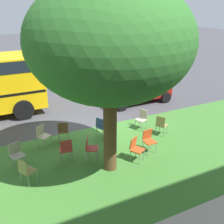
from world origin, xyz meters
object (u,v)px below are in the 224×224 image
(chair_1, at_px, (102,126))
(parked_car, at_px, (137,87))
(chair_10, at_px, (43,134))
(chair_5, at_px, (63,130))
(chair_0, at_px, (66,149))
(chair_7, at_px, (142,118))
(street_tree, at_px, (110,42))
(chair_3, at_px, (136,147))
(chair_2, at_px, (16,153))
(chair_9, at_px, (149,139))
(chair_8, at_px, (161,124))
(chair_4, at_px, (90,146))
(chair_6, at_px, (26,170))

(chair_1, relative_size, parked_car, 0.24)
(chair_10, bearing_deg, chair_5, 178.56)
(chair_5, relative_size, chair_10, 1.00)
(chair_0, relative_size, chair_7, 1.00)
(chair_0, height_order, parked_car, parked_car)
(street_tree, bearing_deg, chair_0, -41.45)
(street_tree, distance_m, chair_1, 4.37)
(chair_7, distance_m, parked_car, 3.50)
(parked_car, bearing_deg, chair_5, 27.94)
(street_tree, xyz_separation_m, chair_3, (-1.03, -0.04, -3.72))
(chair_10, bearing_deg, street_tree, 123.39)
(chair_2, height_order, chair_9, same)
(chair_3, height_order, chair_5, same)
(chair_10, bearing_deg, chair_2, 41.39)
(chair_8, relative_size, parked_car, 0.24)
(chair_0, height_order, chair_1, same)
(chair_2, distance_m, chair_4, 2.52)
(chair_6, height_order, chair_8, same)
(chair_2, distance_m, chair_8, 5.83)
(chair_5, bearing_deg, chair_10, -1.44)
(chair_7, xyz_separation_m, chair_8, (-0.37, 0.94, 0.00))
(chair_7, relative_size, chair_10, 1.00)
(chair_3, height_order, chair_8, same)
(chair_3, distance_m, parked_car, 6.15)
(chair_7, bearing_deg, chair_0, 15.98)
(chair_3, distance_m, chair_6, 3.75)
(street_tree, relative_size, chair_0, 6.88)
(chair_1, xyz_separation_m, parked_car, (-3.60, -3.06, 0.32))
(street_tree, xyz_separation_m, chair_1, (-0.68, -2.19, -3.72))
(chair_2, xyz_separation_m, chair_6, (-0.11, 1.17, 0.00))
(chair_8, bearing_deg, chair_10, -15.66)
(chair_1, height_order, chair_2, same)
(chair_8, bearing_deg, chair_3, 31.17)
(chair_6, bearing_deg, chair_7, -161.46)
(chair_2, height_order, chair_8, same)
(chair_2, relative_size, chair_8, 1.00)
(chair_0, bearing_deg, chair_10, -72.33)
(chair_5, height_order, parked_car, parked_car)
(chair_2, bearing_deg, parked_car, -152.42)
(chair_7, bearing_deg, chair_9, 64.79)
(chair_1, xyz_separation_m, chair_10, (2.36, -0.36, 0.00))
(chair_9, bearing_deg, chair_1, -58.99)
(chair_2, bearing_deg, chair_6, 95.34)
(parked_car, bearing_deg, chair_3, 58.10)
(street_tree, relative_size, chair_4, 6.88)
(chair_8, bearing_deg, chair_9, 35.87)
(chair_8, distance_m, chair_10, 4.87)
(chair_8, bearing_deg, chair_1, -22.30)
(chair_4, bearing_deg, parked_car, -136.52)
(chair_4, relative_size, chair_10, 1.00)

